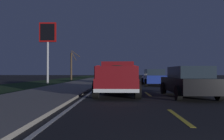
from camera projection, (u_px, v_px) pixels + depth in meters
ground at (132, 82)px, 28.16m from camera, size 144.00×144.00×0.00m
sidewalk_shoulder at (88, 82)px, 28.33m from camera, size 108.00×4.00×0.12m
grass_verge at (50, 82)px, 28.48m from camera, size 108.00×6.00×0.01m
lane_markings at (112, 81)px, 30.16m from camera, size 108.00×3.54×0.01m
pickup_truck at (117, 77)px, 12.21m from camera, size 5.45×2.34×1.87m
sedan_white at (118, 75)px, 41.50m from camera, size 4.44×2.09×1.54m
sedan_black at (188, 82)px, 10.99m from camera, size 4.42×2.05×1.54m
sedan_blue at (154, 77)px, 20.64m from camera, size 4.43×2.06×1.54m
gas_price_sign at (48, 38)px, 24.50m from camera, size 0.27×1.90×6.86m
bare_tree_far at (72, 65)px, 34.00m from camera, size 1.84×1.43×4.73m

